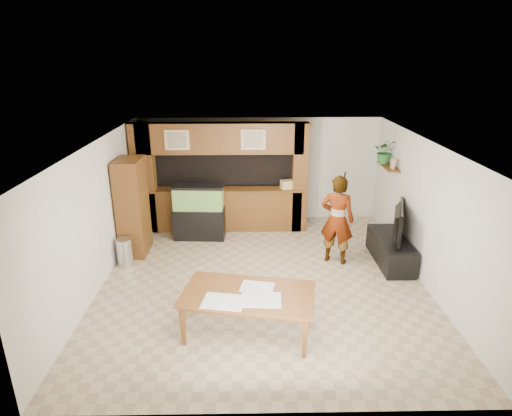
{
  "coord_description": "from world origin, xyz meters",
  "views": [
    {
      "loc": [
        -0.26,
        -7.23,
        4.09
      ],
      "look_at": [
        -0.12,
        0.6,
        1.23
      ],
      "focal_mm": 30.0,
      "sensor_mm": 36.0,
      "label": 1
    }
  ],
  "objects_px": {
    "pantry_cabinet": "(133,207)",
    "person": "(337,220)",
    "aquarium": "(199,213)",
    "television": "(394,222)",
    "dining_table": "(248,314)"
  },
  "relations": [
    {
      "from": "person",
      "to": "dining_table",
      "type": "bearing_deg",
      "value": 76.79
    },
    {
      "from": "pantry_cabinet",
      "to": "person",
      "type": "xyz_separation_m",
      "value": [
        4.22,
        -0.53,
        -0.1
      ]
    },
    {
      "from": "pantry_cabinet",
      "to": "television",
      "type": "distance_m",
      "value": 5.38
    },
    {
      "from": "pantry_cabinet",
      "to": "dining_table",
      "type": "height_order",
      "value": "pantry_cabinet"
    },
    {
      "from": "aquarium",
      "to": "person",
      "type": "relative_size",
      "value": 0.69
    },
    {
      "from": "aquarium",
      "to": "television",
      "type": "height_order",
      "value": "aquarium"
    },
    {
      "from": "person",
      "to": "aquarium",
      "type": "bearing_deg",
      "value": 0.64
    },
    {
      "from": "pantry_cabinet",
      "to": "dining_table",
      "type": "bearing_deg",
      "value": -50.64
    },
    {
      "from": "person",
      "to": "dining_table",
      "type": "relative_size",
      "value": 0.94
    },
    {
      "from": "pantry_cabinet",
      "to": "television",
      "type": "relative_size",
      "value": 1.67
    },
    {
      "from": "pantry_cabinet",
      "to": "aquarium",
      "type": "height_order",
      "value": "pantry_cabinet"
    },
    {
      "from": "pantry_cabinet",
      "to": "television",
      "type": "bearing_deg",
      "value": -6.18
    },
    {
      "from": "television",
      "to": "person",
      "type": "xyz_separation_m",
      "value": [
        -1.13,
        0.05,
        0.04
      ]
    },
    {
      "from": "television",
      "to": "person",
      "type": "distance_m",
      "value": 1.14
    },
    {
      "from": "television",
      "to": "person",
      "type": "height_order",
      "value": "person"
    }
  ]
}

